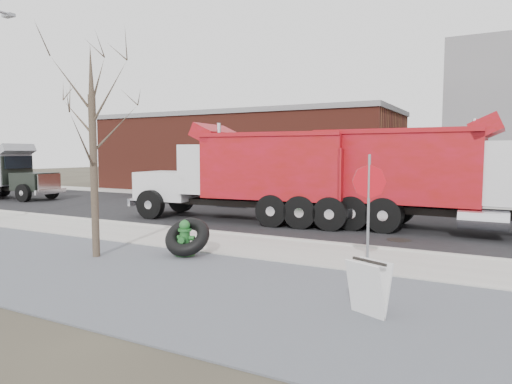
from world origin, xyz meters
The scene contains 14 objects.
ground centered at (0.00, 0.00, 0.00)m, with size 120.00×120.00×0.00m, color #383328.
gravel_verge centered at (0.00, -3.50, 0.01)m, with size 60.00×5.00×0.03m, color slate.
sidewalk centered at (0.00, 0.25, 0.03)m, with size 60.00×2.50×0.06m, color #9E9B93.
curb centered at (0.00, 1.55, 0.06)m, with size 60.00×0.15×0.11m, color #9E9B93.
road centered at (0.00, 6.30, 0.01)m, with size 60.00×9.40×0.02m, color black.
far_sidewalk centered at (0.00, 12.00, 0.03)m, with size 60.00×2.00×0.06m, color #9E9B93.
building_brick centered at (-10.00, 17.00, 2.65)m, with size 20.20×8.20×5.30m.
bare_tree centered at (-3.20, -2.60, 3.30)m, with size 3.20×3.20×5.20m.
fire_hydrant centered at (-1.34, -1.45, 0.43)m, with size 0.53×0.52×0.93m.
truck_tire centered at (-1.27, -1.43, 0.50)m, with size 1.33×1.26×1.00m.
stop_sign centered at (3.23, -1.34, 1.76)m, with size 0.70×0.06×2.57m.
sandwich_board centered at (3.81, -3.49, 0.48)m, with size 0.75×0.63×0.89m.
dump_truck_red_a centered at (3.75, 5.29, 1.88)m, with size 9.22×2.64×3.70m.
dump_truck_red_b centered at (-2.81, 4.53, 1.86)m, with size 8.75×3.27×3.65m.
Camera 1 is at (5.58, -10.54, 2.61)m, focal length 32.00 mm.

